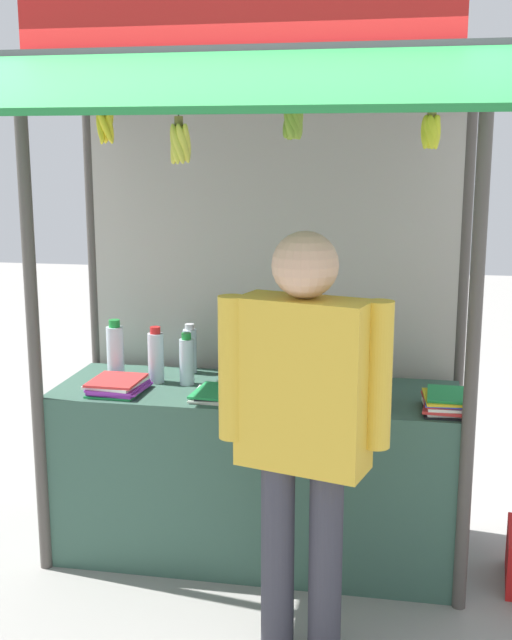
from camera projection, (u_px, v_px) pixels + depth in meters
name	position (u px, v px, depth m)	size (l,w,h in m)	color
ground_plane	(256.00, 551.00, 4.11)	(20.00, 20.00, 0.00)	gray
stall_counter	(256.00, 472.00, 4.02)	(1.98, 0.68, 0.86)	#385B4C
stall_structure	(260.00, 225.00, 3.86)	(2.18, 1.50, 2.77)	#4C4742
water_bottle_mid_right	(190.00, 350.00, 4.22)	(0.07, 0.07, 0.26)	silver
water_bottle_rear_center	(288.00, 366.00, 3.96)	(0.07, 0.07, 0.23)	silver
water_bottle_far_left	(115.00, 352.00, 4.09)	(0.09, 0.09, 0.31)	silver
water_bottle_mid_left	(156.00, 356.00, 4.04)	(0.08, 0.08, 0.29)	silver
water_bottle_center	(335.00, 351.00, 4.11)	(0.09, 0.09, 0.31)	silver
water_bottle_right	(187.00, 360.00, 4.00)	(0.07, 0.07, 0.26)	silver
magazine_stack_front_left	(218.00, 394.00, 3.82)	(0.26, 0.30, 0.03)	white
magazine_stack_back_right	(357.00, 396.00, 3.71)	(0.26, 0.26, 0.07)	blue
magazine_stack_far_right	(445.00, 402.00, 3.60)	(0.21, 0.29, 0.08)	black
magazine_stack_left	(118.00, 385.00, 3.89)	(0.28, 0.30, 0.07)	green
banana_bunch_rightmost	(105.00, 125.00, 3.35)	(0.09, 0.09, 0.25)	#332D23
banana_bunch_inner_left	(293.00, 123.00, 3.22)	(0.10, 0.10, 0.23)	#332D23
banana_bunch_leftmost	(180.00, 143.00, 3.32)	(0.11, 0.10, 0.33)	#332D23
banana_bunch_inner_right	(431.00, 131.00, 3.13)	(0.09, 0.09, 0.27)	#332D23
vendor_person	(303.00, 413.00, 3.03)	(0.66, 0.33, 1.73)	#383842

